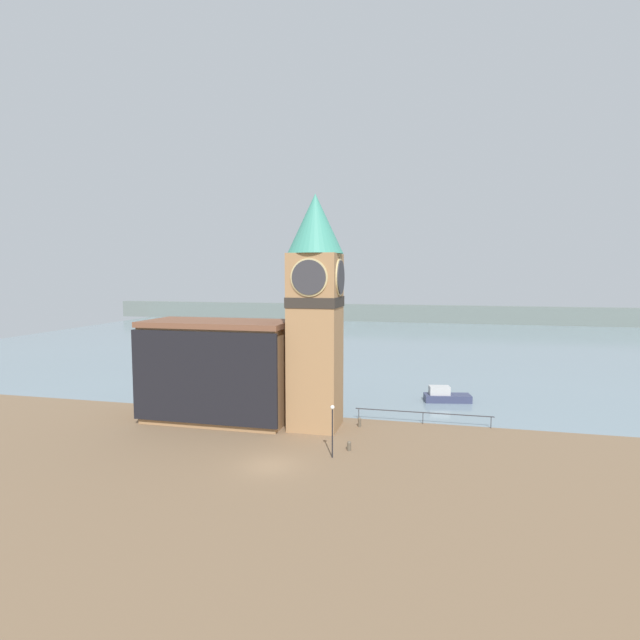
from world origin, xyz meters
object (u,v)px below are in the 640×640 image
at_px(clock_tower, 315,306).
at_px(mooring_bollard_far, 360,422).
at_px(boat_near, 445,396).
at_px(pier_building, 218,370).
at_px(mooring_bollard_near, 349,445).
at_px(lamp_post, 332,421).

distance_m(clock_tower, mooring_bollard_far, 11.28).
bearing_deg(boat_near, clock_tower, -144.26).
bearing_deg(pier_building, mooring_bollard_near, -21.45).
height_order(pier_building, boat_near, pier_building).
xyz_separation_m(mooring_bollard_far, lamp_post, (-0.81, -8.09, 2.35)).
bearing_deg(mooring_bollard_near, clock_tower, 127.35).
distance_m(clock_tower, mooring_bollard_near, 12.49).
xyz_separation_m(boat_near, lamp_post, (-8.48, -19.20, 2.20)).
bearing_deg(mooring_bollard_near, lamp_post, -117.96).
xyz_separation_m(clock_tower, lamp_post, (3.05, -7.06, -8.20)).
height_order(clock_tower, mooring_bollard_near, clock_tower).
height_order(clock_tower, lamp_post, clock_tower).
bearing_deg(clock_tower, boat_near, 46.47).
bearing_deg(boat_near, mooring_bollard_near, -124.10).
xyz_separation_m(pier_building, mooring_bollard_far, (13.38, 0.96, -4.29)).
bearing_deg(lamp_post, mooring_bollard_near, 62.04).
bearing_deg(mooring_bollard_far, lamp_post, -95.70).
bearing_deg(pier_building, lamp_post, -29.52).
relative_size(boat_near, mooring_bollard_far, 6.12).
xyz_separation_m(clock_tower, boat_near, (11.53, 12.14, -10.40)).
bearing_deg(pier_building, boat_near, 29.84).
xyz_separation_m(pier_building, boat_near, (21.05, 12.08, -4.14)).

